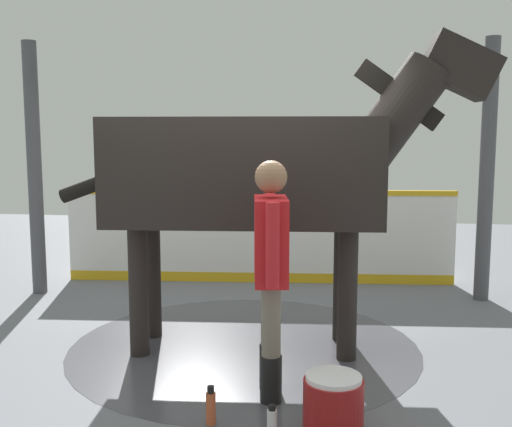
# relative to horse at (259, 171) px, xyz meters

# --- Properties ---
(ground_plane) EXTENTS (16.00, 16.00, 0.02)m
(ground_plane) POSITION_rel_horse_xyz_m (0.26, 0.11, -1.52)
(ground_plane) COLOR slate
(wet_patch) EXTENTS (2.99, 2.99, 0.00)m
(wet_patch) POSITION_rel_horse_xyz_m (0.13, 0.01, -1.51)
(wet_patch) COLOR #4C4C54
(wet_patch) RESTS_ON ground
(barrier_wall) EXTENTS (4.74, 0.52, 1.15)m
(barrier_wall) POSITION_rel_horse_xyz_m (0.34, -2.31, -0.98)
(barrier_wall) COLOR white
(barrier_wall) RESTS_ON ground
(roof_post_near) EXTENTS (0.16, 0.16, 2.84)m
(roof_post_near) POSITION_rel_horse_xyz_m (-2.21, -1.89, -0.09)
(roof_post_near) COLOR #4C4C51
(roof_post_near) RESTS_ON ground
(roof_post_far) EXTENTS (0.16, 0.16, 2.84)m
(roof_post_far) POSITION_rel_horse_xyz_m (2.78, -1.42, -0.09)
(roof_post_far) COLOR #4C4C51
(roof_post_far) RESTS_ON ground
(horse) EXTENTS (3.62, 1.08, 2.63)m
(horse) POSITION_rel_horse_xyz_m (0.00, 0.00, 0.00)
(horse) COLOR black
(horse) RESTS_ON ground
(handler) EXTENTS (0.29, 0.66, 1.64)m
(handler) POSITION_rel_horse_xyz_m (-0.22, 0.95, -0.57)
(handler) COLOR black
(handler) RESTS_ON ground
(wash_bucket) EXTENTS (0.37, 0.37, 0.36)m
(wash_bucket) POSITION_rel_horse_xyz_m (-0.67, 1.41, -1.34)
(wash_bucket) COLOR maroon
(wash_bucket) RESTS_ON ground
(bottle_shampoo) EXTENTS (0.06, 0.06, 0.18)m
(bottle_shampoo) POSITION_rel_horse_xyz_m (-0.30, 1.50, -1.43)
(bottle_shampoo) COLOR white
(bottle_shampoo) RESTS_ON ground
(bottle_spray) EXTENTS (0.06, 0.06, 0.25)m
(bottle_spray) POSITION_rel_horse_xyz_m (0.10, 1.44, -1.40)
(bottle_spray) COLOR #CC5933
(bottle_spray) RESTS_ON ground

